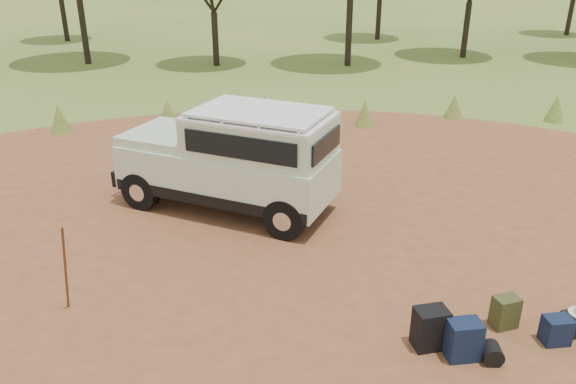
{
  "coord_description": "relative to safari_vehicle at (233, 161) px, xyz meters",
  "views": [
    {
      "loc": [
        -0.33,
        -7.89,
        5.03
      ],
      "look_at": [
        0.24,
        1.27,
        1.0
      ],
      "focal_mm": 35.0,
      "sensor_mm": 36.0,
      "label": 1
    }
  ],
  "objects": [
    {
      "name": "ground",
      "position": [
        0.78,
        -2.76,
        -1.05
      ],
      "size": [
        140.0,
        140.0,
        0.0
      ],
      "primitive_type": "plane",
      "color": "#4E7128",
      "rests_on": "ground"
    },
    {
      "name": "dirt_clearing",
      "position": [
        0.78,
        -2.76,
        -1.05
      ],
      "size": [
        23.0,
        23.0,
        0.01
      ],
      "primitive_type": "cylinder",
      "color": "#984E31",
      "rests_on": "ground"
    },
    {
      "name": "grass_fringe",
      "position": [
        0.89,
        5.91,
        -0.65
      ],
      "size": [
        36.6,
        1.6,
        0.9
      ],
      "color": "#4E7128",
      "rests_on": "ground"
    },
    {
      "name": "safari_vehicle",
      "position": [
        0.0,
        0.0,
        0.0
      ],
      "size": [
        4.75,
        3.59,
        2.18
      ],
      "rotation": [
        0.0,
        0.0,
        -0.47
      ],
      "color": "beige",
      "rests_on": "ground"
    },
    {
      "name": "walking_staff",
      "position": [
        -2.35,
        -3.47,
        -0.31
      ],
      "size": [
        0.26,
        0.29,
        1.48
      ],
      "primitive_type": "cylinder",
      "rotation": [
        0.21,
        0.0,
        0.72
      ],
      "color": "brown",
      "rests_on": "ground"
    },
    {
      "name": "backpack_black",
      "position": [
        2.75,
        -4.59,
        -0.75
      ],
      "size": [
        0.48,
        0.39,
        0.6
      ],
      "primitive_type": "cube",
      "rotation": [
        0.0,
        0.0,
        0.16
      ],
      "color": "black",
      "rests_on": "ground"
    },
    {
      "name": "backpack_navy",
      "position": [
        3.12,
        -4.84,
        -0.77
      ],
      "size": [
        0.45,
        0.34,
        0.56
      ],
      "primitive_type": "cube",
      "rotation": [
        0.0,
        0.0,
        0.08
      ],
      "color": "#131F3C",
      "rests_on": "ground"
    },
    {
      "name": "backpack_olive",
      "position": [
        3.95,
        -4.22,
        -0.81
      ],
      "size": [
        0.4,
        0.33,
        0.49
      ],
      "primitive_type": "cube",
      "rotation": [
        0.0,
        0.0,
        0.26
      ],
      "color": "#3F4720",
      "rests_on": "ground"
    },
    {
      "name": "duffel_navy",
      "position": [
        4.51,
        -4.62,
        -0.85
      ],
      "size": [
        0.38,
        0.29,
        0.41
      ],
      "primitive_type": "cube",
      "rotation": [
        0.0,
        0.0,
        0.07
      ],
      "color": "#131F3C",
      "rests_on": "ground"
    },
    {
      "name": "stuff_sack",
      "position": [
        3.48,
        -4.95,
        -0.92
      ],
      "size": [
        0.3,
        0.3,
        0.27
      ],
      "primitive_type": "cylinder",
      "rotation": [
        1.57,
        0.0,
        -0.1
      ],
      "color": "black",
      "rests_on": "ground"
    }
  ]
}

